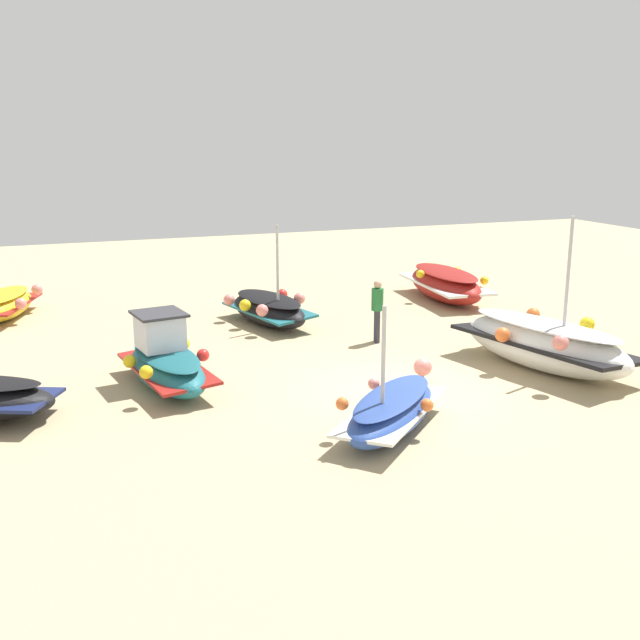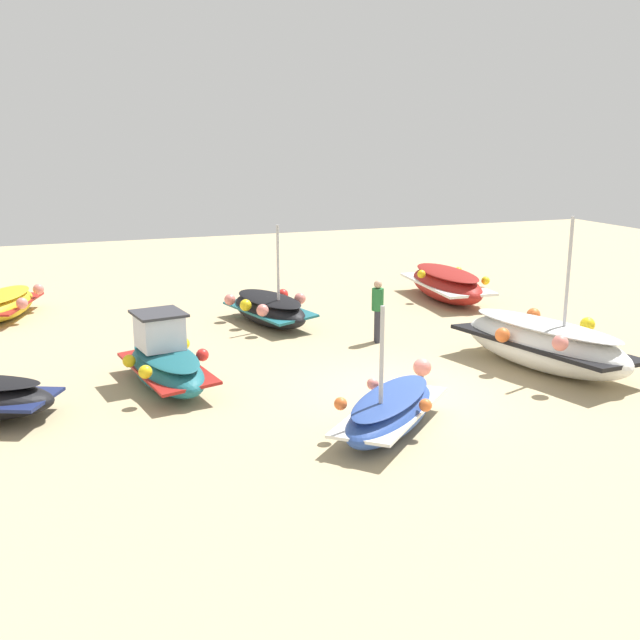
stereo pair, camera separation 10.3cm
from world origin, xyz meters
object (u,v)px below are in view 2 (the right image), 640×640
Objects in this scene: fishing_boat_2 at (390,411)px; fishing_boat_3 at (446,284)px; fishing_boat_1 at (5,304)px; fishing_boat_6 at (165,362)px; fishing_boat_5 at (269,309)px; fishing_boat_7 at (544,343)px; person_walking at (378,307)px; mooring_buoy_0 at (422,367)px.

fishing_boat_3 is at bearing 11.83° from fishing_boat_2.
fishing_boat_6 reaches higher than fishing_boat_1.
fishing_boat_1 is 8.13m from fishing_boat_5.
fishing_boat_5 is 0.76× the size of fishing_boat_7.
person_walking is 3.50m from mooring_buoy_0.
person_walking is (-2.16, 2.89, 0.51)m from fishing_boat_5.
fishing_boat_2 is 0.89× the size of fishing_boat_6.
fishing_boat_7 is at bearing -20.22° from fishing_boat_2.
fishing_boat_5 reaches higher than mooring_buoy_0.
fishing_boat_5 reaches higher than fishing_boat_2.
person_walking is (4.37, 3.90, 0.42)m from fishing_boat_3.
fishing_boat_5 is 3.64m from person_walking.
fishing_boat_2 is 5.40m from fishing_boat_6.
fishing_boat_7 is 4.47m from person_walking.
fishing_boat_7 is (-8.60, 1.95, 0.09)m from fishing_boat_6.
fishing_boat_6 is 5.72m from mooring_buoy_0.
fishing_boat_7 is at bearing -7.45° from fishing_boat_3.
fishing_boat_6 is (3.74, 4.49, 0.09)m from fishing_boat_5.
fishing_boat_6 is (3.52, -4.09, 0.15)m from fishing_boat_2.
fishing_boat_7 is (-5.08, -2.14, 0.24)m from fishing_boat_2.
fishing_boat_3 is at bearing -123.51° from mooring_buoy_0.
fishing_boat_7 reaches higher than mooring_buoy_0.
fishing_boat_2 is 2.96m from mooring_buoy_0.
mooring_buoy_0 is at bearing 60.64° from fishing_boat_1.
fishing_boat_1 is at bearing 50.18° from fishing_boat_5.
fishing_boat_2 is 1.90× the size of person_walking.
fishing_boat_3 is 5.87m from person_walking.
fishing_boat_1 is 1.08× the size of fishing_boat_2.
fishing_boat_2 is (-7.07, 12.20, -0.03)m from fishing_boat_1.
fishing_boat_5 is at bearing 23.56° from fishing_boat_7.
fishing_boat_7 reaches higher than fishing_boat_2.
fishing_boat_1 is at bearing 36.90° from fishing_boat_7.
person_walking is at bearing 73.94° from fishing_boat_1.
fishing_boat_2 is 11.72m from fishing_boat_3.
person_walking reaches higher than fishing_boat_3.
fishing_boat_5 is at bearing 82.12° from fishing_boat_1.
fishing_boat_6 reaches higher than mooring_buoy_0.
fishing_boat_1 is at bearing 77.05° from fishing_boat_2.
mooring_buoy_0 is at bearing 97.12° from person_walking.
fishing_boat_1 is 14.09m from fishing_boat_2.
fishing_boat_1 is 15.77m from fishing_boat_7.
fishing_boat_7 is at bearing 68.89° from fishing_boat_1.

